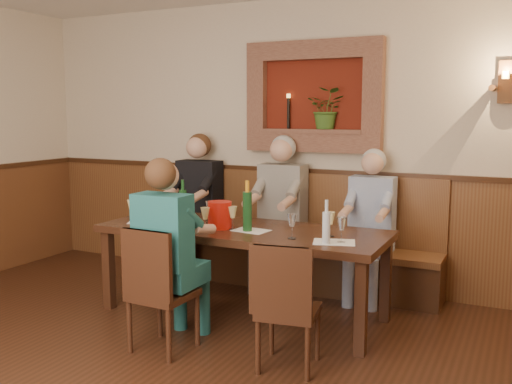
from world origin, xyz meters
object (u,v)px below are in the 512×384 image
bench (286,252)px  wine_bottle_green_a (247,210)px  chair_near_right (288,332)px  person_bench_left (195,217)px  chair_near_left (162,314)px  person_bench_mid (279,225)px  dining_table (243,237)px  water_bottle (326,227)px  wine_bottle_green_b (183,204)px  person_chair_front (171,269)px  spittoon_bucket (220,215)px  person_bench_right (369,239)px

bench → wine_bottle_green_a: bearing=-84.6°
chair_near_right → person_bench_left: (-1.72, 1.61, 0.36)m
chair_near_right → person_bench_left: person_bench_left is taller
chair_near_left → person_bench_mid: size_ratio=0.61×
dining_table → bench: size_ratio=0.80×
person_bench_left → water_bottle: 2.13m
bench → wine_bottle_green_b: wine_bottle_green_b is taller
person_chair_front → water_bottle: 1.17m
dining_table → bench: 1.01m
chair_near_right → person_bench_mid: size_ratio=0.59×
spittoon_bucket → chair_near_left: bearing=-92.1°
bench → person_bench_mid: bearing=-109.3°
dining_table → wine_bottle_green_a: bearing=-47.3°
person_bench_left → wine_bottle_green_b: 0.92m
dining_table → wine_bottle_green_b: 0.65m
wine_bottle_green_b → water_bottle: bearing=-12.1°
bench → water_bottle: (0.82, -1.21, 0.55)m
chair_near_left → chair_near_right: chair_near_left is taller
spittoon_bucket → wine_bottle_green_b: 0.47m
bench → water_bottle: 1.56m
chair_near_left → spittoon_bucket: bearing=90.2°
chair_near_right → spittoon_bucket: spittoon_bucket is taller
chair_near_right → person_chair_front: bearing=171.4°
person_chair_front → person_bench_mid: bearing=84.7°
person_bench_mid → spittoon_bucket: size_ratio=6.65×
dining_table → person_bench_right: person_bench_right is taller
person_bench_right → spittoon_bucket: person_bench_right is taller
bench → wine_bottle_green_b: (-0.61, -0.90, 0.57)m
wine_bottle_green_b → water_bottle: size_ratio=1.12×
wine_bottle_green_a → chair_near_right: bearing=-46.4°
chair_near_right → water_bottle: 0.81m
dining_table → person_chair_front: size_ratio=1.73×
person_bench_right → water_bottle: 1.15m
chair_near_right → water_bottle: water_bottle is taller
wine_bottle_green_a → spittoon_bucket: bearing=178.3°
chair_near_right → person_chair_front: 0.98m
wine_bottle_green_a → water_bottle: bearing=-12.4°
chair_near_right → wine_bottle_green_a: bearing=124.9°
bench → person_bench_mid: (-0.04, -0.11, 0.29)m
person_bench_mid → water_bottle: (0.86, -1.10, 0.26)m
bench → chair_near_left: bearing=-95.9°
bench → person_bench_left: person_bench_left is taller
dining_table → spittoon_bucket: spittoon_bucket is taller
person_bench_left → spittoon_bucket: bearing=-48.5°
person_bench_mid → person_chair_front: size_ratio=1.07×
wine_bottle_green_b → dining_table: bearing=-3.8°
person_bench_mid → wine_bottle_green_b: bearing=-125.8°
dining_table → bench: bearing=90.0°
chair_near_right → spittoon_bucket: (-0.90, 0.68, 0.61)m
dining_table → spittoon_bucket: bearing=-148.2°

